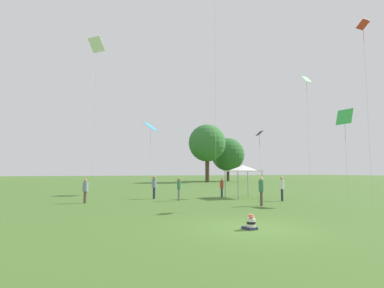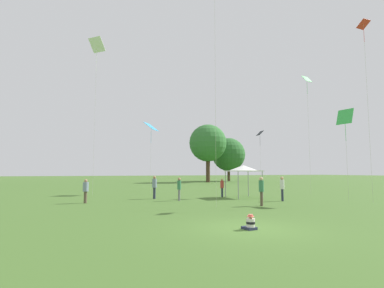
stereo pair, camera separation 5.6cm
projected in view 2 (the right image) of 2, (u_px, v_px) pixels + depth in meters
ground_plane at (249, 228)px, 11.58m from camera, size 300.00×300.00×0.00m
seated_toddler at (250, 223)px, 11.37m from camera, size 0.48×0.56×0.58m
person_standing_1 at (282, 186)px, 22.35m from camera, size 0.44×0.44×1.82m
person_standing_2 at (86, 189)px, 20.91m from camera, size 0.51×0.51×1.66m
person_standing_3 at (154, 185)px, 24.24m from camera, size 0.50×0.50×1.84m
person_standing_4 at (179, 187)px, 22.66m from camera, size 0.35×0.35×1.73m
person_standing_5 at (222, 186)px, 25.92m from camera, size 0.31×0.31×1.59m
person_standing_6 at (261, 188)px, 19.27m from camera, size 0.45×0.45×1.85m
canopy_tent at (243, 169)px, 25.34m from camera, size 2.53×2.53×2.73m
kite_0 at (97, 48)px, 28.32m from camera, size 1.61×1.60×14.75m
kite_1 at (364, 34)px, 21.97m from camera, size 0.81×0.69×13.25m
kite_2 at (345, 118)px, 21.05m from camera, size 0.59×1.19×6.59m
kite_3 at (151, 127)px, 30.31m from camera, size 1.76×1.80×7.16m
kite_4 at (260, 135)px, 37.74m from camera, size 0.75×0.95×7.34m
kite_5 at (307, 84)px, 29.04m from camera, size 0.97×0.73×11.51m
distant_tree_0 at (229, 154)px, 69.00m from camera, size 7.61×7.61×9.93m
distant_tree_1 at (208, 143)px, 61.85m from camera, size 7.69×7.69×11.93m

